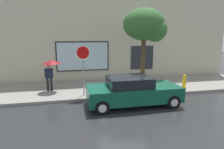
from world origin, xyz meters
TOP-DOWN VIEW (x-y plane):
  - ground_plane at (0.00, 0.00)m, footprint 60.00×60.00m
  - sidewalk at (0.00, 3.00)m, footprint 20.00×4.00m
  - building_facade at (-0.01, 5.50)m, footprint 20.00×0.67m
  - parked_car at (0.36, -0.03)m, footprint 4.47×1.95m
  - fire_hydrant at (4.43, 1.92)m, footprint 0.30×0.44m
  - pedestrian_with_umbrella at (-3.65, 2.91)m, footprint 1.07×1.07m
  - street_tree at (1.87, 2.19)m, footprint 2.49×2.12m
  - stop_sign at (-1.87, 1.66)m, footprint 0.76×0.10m

SIDE VIEW (x-z plane):
  - ground_plane at x=0.00m, z-range 0.00..0.00m
  - sidewalk at x=0.00m, z-range 0.00..0.15m
  - fire_hydrant at x=4.43m, z-range 0.14..0.96m
  - parked_car at x=0.36m, z-range -0.01..1.43m
  - pedestrian_with_umbrella at x=-3.65m, z-range 0.73..2.56m
  - stop_sign at x=-1.87m, z-range 0.71..3.42m
  - building_facade at x=-0.01m, z-range -0.02..6.98m
  - street_tree at x=1.87m, z-range 1.51..6.30m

